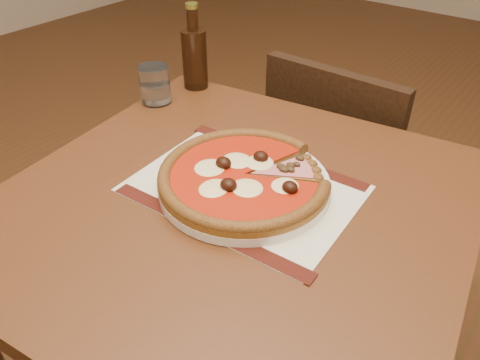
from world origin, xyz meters
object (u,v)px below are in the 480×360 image
pizza (244,175)px  bottle (195,56)px  chair_far (338,171)px  table (234,240)px  water_glass (155,84)px  plate (244,184)px

pizza → bottle: (-0.37, 0.28, 0.05)m
bottle → chair_far: bearing=39.8°
chair_far → table: bearing=96.4°
pizza → water_glass: 0.42m
table → plate: size_ratio=2.87×
bottle → plate: bearing=-37.0°
plate → water_glass: (-0.39, 0.15, 0.03)m
pizza → bottle: 0.46m
water_glass → table: bearing=-25.8°
pizza → water_glass: size_ratio=3.48×
table → water_glass: 0.46m
chair_far → plate: size_ratio=2.61×
chair_far → water_glass: bearing=50.1°
chair_far → pizza: chair_far is taller
plate → bottle: 0.47m
plate → bottle: size_ratio=1.49×
table → pizza: bearing=93.7°
water_glass → bottle: (0.02, 0.12, 0.04)m
plate → pizza: 0.02m
table → bottle: (-0.37, 0.31, 0.18)m
table → water_glass: (-0.39, 0.19, 0.15)m
chair_far → bottle: (-0.31, -0.26, 0.36)m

